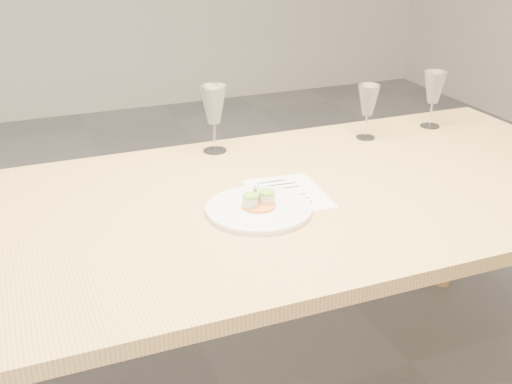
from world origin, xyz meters
name	(u,v)px	position (x,y,z in m)	size (l,w,h in m)	color
dining_table	(232,225)	(0.00, 0.00, 0.68)	(2.40, 1.00, 0.75)	#E1B062
dinner_plate	(259,208)	(0.05, -0.08, 0.76)	(0.28, 0.28, 0.07)	white
recipe_sheet	(288,193)	(0.17, 0.00, 0.75)	(0.22, 0.27, 0.00)	white
wine_glass_1	(214,106)	(0.09, 0.40, 0.90)	(0.09, 0.09, 0.22)	white
wine_glass_2	(368,101)	(0.62, 0.33, 0.88)	(0.08, 0.08, 0.19)	white
wine_glass_3	(434,89)	(0.91, 0.35, 0.89)	(0.08, 0.08, 0.20)	white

